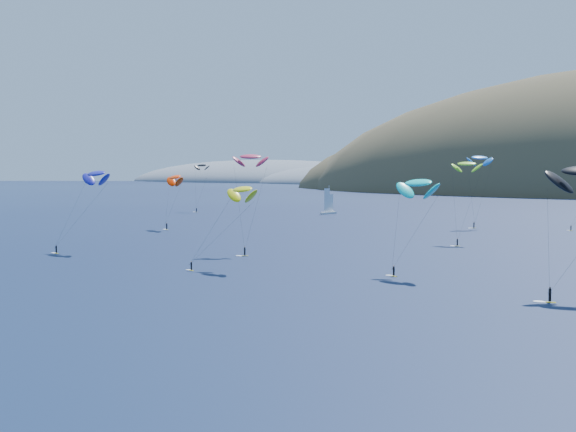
{
  "coord_description": "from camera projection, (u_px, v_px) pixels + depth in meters",
  "views": [
    {
      "loc": [
        85.42,
        -56.23,
        19.26
      ],
      "look_at": [
        -3.19,
        80.0,
        9.0
      ],
      "focal_mm": 50.0,
      "sensor_mm": 36.0,
      "label": 1
    }
  ],
  "objects": [
    {
      "name": "kitesurfer_1",
      "position": [
        175.0,
        177.0,
        243.17
      ],
      "size": [
        10.22,
        9.32,
        18.33
      ],
      "rotation": [
        0.0,
        0.0,
        -0.47
      ],
      "color": "gold",
      "rests_on": "ground"
    },
    {
      "name": "kitesurfer_4",
      "position": [
        480.0,
        158.0,
        247.62
      ],
      "size": [
        8.48,
        9.14,
        24.09
      ],
      "rotation": [
        0.0,
        0.0,
        0.89
      ],
      "color": "gold",
      "rests_on": "ground"
    },
    {
      "name": "kitesurfer_5",
      "position": [
        418.0,
        183.0,
        140.66
      ],
      "size": [
        10.14,
        8.6,
        18.81
      ],
      "rotation": [
        0.0,
        0.0,
        -0.35
      ],
      "color": "gold",
      "rests_on": "ground"
    },
    {
      "name": "kitesurfer_9",
      "position": [
        250.0,
        157.0,
        176.52
      ],
      "size": [
        8.02,
        10.96,
        23.29
      ],
      "rotation": [
        0.0,
        0.0,
        0.63
      ],
      "color": "gold",
      "rests_on": "ground"
    },
    {
      "name": "sailboat",
      "position": [
        328.0,
        212.0,
        317.93
      ],
      "size": [
        9.5,
        8.14,
        11.54
      ],
      "rotation": [
        0.0,
        0.0,
        -0.17
      ],
      "color": "silver",
      "rests_on": "ground"
    },
    {
      "name": "kitesurfer_12",
      "position": [
        202.0,
        166.0,
        335.28
      ],
      "size": [
        7.14,
        8.38,
        21.17
      ],
      "rotation": [
        0.0,
        0.0,
        0.2
      ],
      "color": "gold",
      "rests_on": "ground"
    },
    {
      "name": "kitesurfer_10",
      "position": [
        96.0,
        174.0,
        180.47
      ],
      "size": [
        9.5,
        12.52,
        19.97
      ],
      "rotation": [
        0.0,
        0.0,
        -0.18
      ],
      "color": "gold",
      "rests_on": "ground"
    },
    {
      "name": "kitesurfer_3",
      "position": [
        467.0,
        164.0,
        199.82
      ],
      "size": [
        7.77,
        13.23,
        21.7
      ],
      "rotation": [
        0.0,
        0.0,
        0.27
      ],
      "color": "gold",
      "rests_on": "ground"
    },
    {
      "name": "headland",
      "position": [
        284.0,
        184.0,
        964.77
      ],
      "size": [
        460.0,
        250.0,
        60.0
      ],
      "color": "slate",
      "rests_on": "ground"
    },
    {
      "name": "kitesurfer_2",
      "position": [
        242.0,
        189.0,
        149.56
      ],
      "size": [
        10.76,
        11.62,
        17.08
      ],
      "rotation": [
        0.0,
        0.0,
        -0.33
      ],
      "color": "gold",
      "rests_on": "ground"
    }
  ]
}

